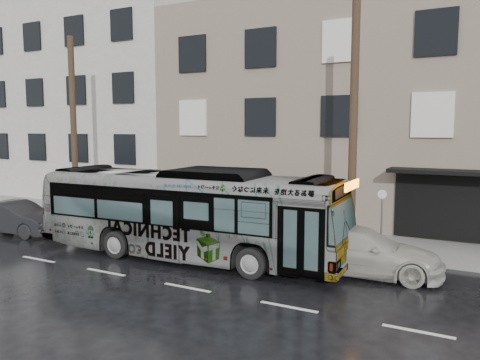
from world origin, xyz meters
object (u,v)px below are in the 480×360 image
at_px(utility_pole_front, 353,129).
at_px(dark_sedan, 16,218).
at_px(bus, 187,213).
at_px(utility_pole_rear, 74,129).
at_px(sign_post, 382,222).
at_px(white_sedan, 359,251).

distance_m(utility_pole_front, dark_sedan, 14.95).
distance_m(bus, dark_sedan, 8.94).
relative_size(utility_pole_rear, sign_post, 3.75).
bearing_deg(dark_sedan, sign_post, -82.65).
bearing_deg(utility_pole_rear, dark_sedan, -90.14).
relative_size(bus, white_sedan, 2.26).
bearing_deg(utility_pole_rear, utility_pole_front, 0.00).
xyz_separation_m(utility_pole_front, dark_sedan, (-14.01, -3.47, -3.92)).
bearing_deg(dark_sedan, utility_pole_rear, -5.72).
bearing_deg(bus, dark_sedan, 90.70).
distance_m(bus, white_sedan, 6.09).
bearing_deg(white_sedan, sign_post, -14.68).
relative_size(bus, dark_sedan, 2.65).
distance_m(utility_pole_front, bus, 6.70).
xyz_separation_m(utility_pole_rear, bus, (8.88, -3.08, -3.02)).
distance_m(sign_post, white_sedan, 2.17).
bearing_deg(bus, white_sedan, -82.09).
bearing_deg(utility_pole_front, bus, -148.97).
xyz_separation_m(utility_pole_front, sign_post, (1.10, 0.00, -3.30)).
distance_m(utility_pole_rear, bus, 9.87).
height_order(bus, white_sedan, bus).
relative_size(utility_pole_front, dark_sedan, 2.04).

